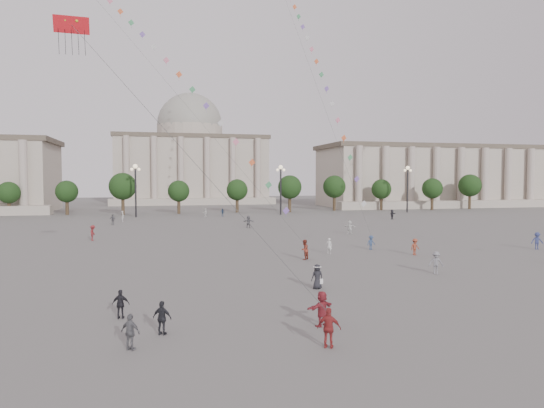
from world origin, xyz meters
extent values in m
plane|color=#5B5855|center=(0.00, 0.00, 0.00)|extent=(360.00, 360.00, 0.00)
cube|color=#ADA191|center=(75.00, 95.00, 8.00)|extent=(80.00, 22.00, 16.00)
cube|color=brown|center=(75.00, 95.00, 16.60)|extent=(81.60, 22.44, 1.20)
cube|color=#ADA191|center=(75.00, 82.00, 1.00)|extent=(84.00, 4.00, 2.00)
cube|color=#ADA191|center=(0.00, 130.00, 10.00)|extent=(46.00, 30.00, 20.00)
cube|color=brown|center=(0.00, 130.00, 20.60)|extent=(46.92, 30.60, 1.20)
cube|color=#ADA191|center=(0.00, 113.00, 1.00)|extent=(48.30, 4.00, 2.00)
cylinder|color=#ADA191|center=(0.00, 130.00, 22.50)|extent=(21.00, 21.00, 5.00)
sphere|color=gray|center=(0.00, 130.00, 25.00)|extent=(21.00, 21.00, 21.00)
cylinder|color=#36291B|center=(-42.00, 78.00, 1.76)|extent=(0.70, 0.70, 3.52)
cylinder|color=#36291B|center=(-30.00, 78.00, 1.76)|extent=(0.70, 0.70, 3.52)
sphere|color=black|center=(-30.00, 78.00, 5.44)|extent=(5.12, 5.12, 5.12)
cylinder|color=#36291B|center=(-18.00, 78.00, 1.76)|extent=(0.70, 0.70, 3.52)
sphere|color=black|center=(-18.00, 78.00, 5.44)|extent=(5.12, 5.12, 5.12)
cylinder|color=#36291B|center=(-6.00, 78.00, 1.76)|extent=(0.70, 0.70, 3.52)
sphere|color=black|center=(-6.00, 78.00, 5.44)|extent=(5.12, 5.12, 5.12)
cylinder|color=#36291B|center=(6.00, 78.00, 1.76)|extent=(0.70, 0.70, 3.52)
sphere|color=black|center=(6.00, 78.00, 5.44)|extent=(5.12, 5.12, 5.12)
cylinder|color=#36291B|center=(18.00, 78.00, 1.76)|extent=(0.70, 0.70, 3.52)
sphere|color=black|center=(18.00, 78.00, 5.44)|extent=(5.12, 5.12, 5.12)
cylinder|color=#36291B|center=(30.00, 78.00, 1.76)|extent=(0.70, 0.70, 3.52)
sphere|color=black|center=(30.00, 78.00, 5.44)|extent=(5.12, 5.12, 5.12)
cylinder|color=#36291B|center=(42.00, 78.00, 1.76)|extent=(0.70, 0.70, 3.52)
sphere|color=black|center=(42.00, 78.00, 5.44)|extent=(5.12, 5.12, 5.12)
cylinder|color=#36291B|center=(54.00, 78.00, 1.76)|extent=(0.70, 0.70, 3.52)
sphere|color=black|center=(54.00, 78.00, 5.44)|extent=(5.12, 5.12, 5.12)
cylinder|color=#36291B|center=(66.00, 78.00, 1.76)|extent=(0.70, 0.70, 3.52)
sphere|color=black|center=(66.00, 78.00, 5.44)|extent=(5.12, 5.12, 5.12)
cylinder|color=#262628|center=(-15.00, 70.00, 5.00)|extent=(0.36, 0.36, 10.00)
sphere|color=#FFE5B2|center=(-15.00, 70.00, 10.20)|extent=(0.90, 0.90, 0.90)
sphere|color=#FFE5B2|center=(-15.70, 70.00, 9.60)|extent=(0.60, 0.60, 0.60)
sphere|color=#FFE5B2|center=(-14.30, 70.00, 9.60)|extent=(0.60, 0.60, 0.60)
cylinder|color=#262628|center=(15.00, 70.00, 5.00)|extent=(0.36, 0.36, 10.00)
sphere|color=#FFE5B2|center=(15.00, 70.00, 10.20)|extent=(0.90, 0.90, 0.90)
sphere|color=#FFE5B2|center=(14.30, 70.00, 9.60)|extent=(0.60, 0.60, 0.60)
sphere|color=#FFE5B2|center=(15.70, 70.00, 9.60)|extent=(0.60, 0.60, 0.60)
cylinder|color=#262628|center=(45.00, 70.00, 5.00)|extent=(0.36, 0.36, 10.00)
sphere|color=#FFE5B2|center=(45.00, 70.00, 10.20)|extent=(0.90, 0.90, 0.90)
sphere|color=#FFE5B2|center=(44.30, 70.00, 9.60)|extent=(0.60, 0.60, 0.60)
sphere|color=#FFE5B2|center=(45.70, 70.00, 9.60)|extent=(0.60, 0.60, 0.60)
imported|color=#304A6D|center=(2.17, 68.00, 0.82)|extent=(1.03, 0.62, 1.64)
imported|color=white|center=(-1.36, 67.42, 0.90)|extent=(1.17, 1.75, 1.81)
imported|color=slate|center=(11.03, 4.26, 0.92)|extent=(1.37, 1.16, 1.84)
imported|color=white|center=(15.28, 32.48, 0.94)|extent=(1.78, 1.40, 1.88)
imported|color=brown|center=(14.40, 13.40, 0.84)|extent=(1.22, 0.90, 1.69)
imported|color=black|center=(32.71, 53.56, 0.95)|extent=(1.80, 1.38, 1.90)
imported|color=silver|center=(-16.93, 60.38, 0.96)|extent=(0.50, 0.73, 1.93)
imported|color=#5D5D62|center=(3.05, 43.96, 0.96)|extent=(1.85, 1.28, 1.92)
imported|color=silver|center=(6.27, 16.27, 0.82)|extent=(0.70, 0.70, 1.63)
imported|color=navy|center=(29.44, 13.85, 0.95)|extent=(1.40, 1.14, 1.90)
imported|color=#5B5B60|center=(-18.12, 53.85, 0.90)|extent=(1.12, 0.68, 1.79)
imported|color=maroon|center=(-18.76, 33.08, 0.97)|extent=(0.86, 1.33, 1.95)
imported|color=maroon|center=(-3.42, -10.00, 0.93)|extent=(1.18, 0.91, 1.86)
imported|color=#222328|center=(-10.80, -6.31, 0.85)|extent=(1.07, 0.83, 1.69)
imported|color=maroon|center=(-2.63, -6.79, 0.93)|extent=(1.79, 1.23, 1.86)
imported|color=#5C5C61|center=(-12.22, -8.18, 0.83)|extent=(1.03, 0.88, 1.66)
imported|color=black|center=(-12.99, -2.93, 0.81)|extent=(1.00, 0.55, 1.62)
imported|color=maroon|center=(2.70, 13.38, 0.96)|extent=(1.18, 1.17, 1.93)
imported|color=navy|center=(11.73, 17.97, 0.78)|extent=(1.11, 0.80, 1.56)
imported|color=black|center=(-0.08, 1.44, 0.87)|extent=(0.90, 0.64, 1.73)
cone|color=white|center=(-0.08, 1.44, 1.62)|extent=(0.52, 0.52, 0.14)
cylinder|color=white|center=(-0.08, 1.44, 1.56)|extent=(0.60, 0.60, 0.02)
cube|color=white|center=(0.17, 1.29, 0.55)|extent=(0.22, 0.10, 0.35)
cube|color=red|center=(-16.24, 3.61, 17.73)|extent=(2.23, 0.67, 1.02)
cube|color=#198927|center=(-16.59, 3.57, 17.98)|extent=(0.36, 0.22, 0.34)
cube|color=#1D33A2|center=(-15.89, 3.57, 17.98)|extent=(0.36, 0.22, 0.34)
sphere|color=gold|center=(-16.59, 3.53, 17.98)|extent=(0.20, 0.20, 0.20)
sphere|color=gold|center=(-15.89, 3.53, 17.98)|extent=(0.20, 0.20, 0.20)
cylinder|color=#3F3F3F|center=(-9.83, -3.19, 9.66)|extent=(0.02, 0.02, 24.69)
cylinder|color=#3F3F3F|center=(-12.42, 31.65, 23.00)|extent=(0.02, 0.02, 64.02)
cube|color=#825DBB|center=(1.33, 15.04, 4.61)|extent=(0.76, 0.25, 0.76)
cube|color=#499F66|center=(-0.05, 16.70, 7.10)|extent=(0.76, 0.25, 0.76)
cube|color=orange|center=(-1.42, 18.36, 9.41)|extent=(0.76, 0.25, 0.76)
cube|color=pink|center=(-2.80, 20.03, 11.60)|extent=(0.76, 0.25, 0.76)
cube|color=silver|center=(-4.17, 21.69, 13.71)|extent=(0.76, 0.25, 0.76)
cube|color=#825DBB|center=(-5.55, 23.35, 15.75)|extent=(0.76, 0.25, 0.76)
cube|color=#499F66|center=(-6.92, 25.01, 17.75)|extent=(0.76, 0.25, 0.76)
cube|color=orange|center=(-8.29, 26.67, 19.70)|extent=(0.76, 0.25, 0.76)
cube|color=pink|center=(-9.67, 28.33, 21.62)|extent=(0.76, 0.25, 0.76)
cube|color=silver|center=(-11.04, 29.99, 23.50)|extent=(0.76, 0.25, 0.76)
cube|color=#825DBB|center=(-12.42, 31.65, 25.36)|extent=(0.76, 0.25, 0.76)
cube|color=#499F66|center=(-13.79, 33.31, 27.19)|extent=(0.76, 0.25, 0.76)
cube|color=orange|center=(-15.17, 34.97, 29.00)|extent=(0.76, 0.25, 0.76)
cube|color=pink|center=(-16.54, 36.64, 30.79)|extent=(0.76, 0.25, 0.76)
cylinder|color=#3F3F3F|center=(10.06, 39.21, 28.01)|extent=(0.02, 0.02, 68.02)
cube|color=silver|center=(11.60, 19.67, 4.94)|extent=(0.76, 0.25, 0.76)
cube|color=#825DBB|center=(11.46, 21.37, 7.70)|extent=(0.76, 0.25, 0.76)
cube|color=#499F66|center=(11.33, 23.07, 10.25)|extent=(0.76, 0.25, 0.76)
cube|color=orange|center=(11.20, 24.77, 12.67)|extent=(0.76, 0.25, 0.76)
cube|color=pink|center=(11.06, 26.47, 15.00)|extent=(0.76, 0.25, 0.76)
cube|color=silver|center=(10.93, 28.17, 17.26)|extent=(0.76, 0.25, 0.76)
cube|color=#825DBB|center=(10.80, 29.87, 19.47)|extent=(0.76, 0.25, 0.76)
cube|color=#499F66|center=(10.66, 31.57, 21.63)|extent=(0.76, 0.25, 0.76)
cube|color=orange|center=(10.53, 33.27, 23.75)|extent=(0.76, 0.25, 0.76)
cube|color=pink|center=(10.39, 34.96, 25.83)|extent=(0.76, 0.25, 0.76)
cube|color=silver|center=(10.26, 36.66, 27.89)|extent=(0.76, 0.25, 0.76)
cube|color=#825DBB|center=(10.13, 38.36, 29.91)|extent=(0.76, 0.25, 0.76)
cube|color=#499F66|center=(9.99, 40.06, 31.91)|extent=(0.76, 0.25, 0.76)
cube|color=orange|center=(9.86, 41.76, 33.89)|extent=(0.76, 0.25, 0.76)
camera|label=1|loc=(-11.02, -30.55, 7.74)|focal=32.00mm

